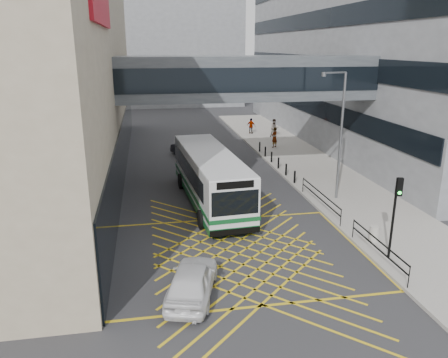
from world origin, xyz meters
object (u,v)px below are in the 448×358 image
car_silver (199,146)px  pedestrian_a (274,137)px  car_dark (189,149)px  litter_bin (374,234)px  pedestrian_c (251,126)px  pedestrian_b (274,128)px  bus (210,176)px  car_white (192,280)px  traffic_light (396,206)px  street_lamp (339,129)px

car_silver → pedestrian_a: 7.57m
car_dark → car_silver: car_silver is taller
litter_bin → pedestrian_c: pedestrian_c is taller
car_silver → car_dark: bearing=31.0°
car_dark → litter_bin: (7.44, -19.80, -0.17)m
car_silver → pedestrian_b: (8.94, 5.73, 0.36)m
bus → pedestrian_c: bus is taller
bus → car_silver: bus is taller
car_white → traffic_light: (9.43, 1.39, 1.99)m
car_silver → litter_bin: car_silver is taller
bus → pedestrian_b: size_ratio=6.19×
car_silver → litter_bin: size_ratio=6.14×
litter_bin → pedestrian_b: bearing=84.6°
street_lamp → pedestrian_c: bearing=76.8°
pedestrian_b → car_dark: bearing=-147.7°
pedestrian_b → car_silver: bearing=-148.4°
pedestrian_b → pedestrian_c: bearing=129.4°
traffic_light → litter_bin: 2.84m
street_lamp → pedestrian_a: street_lamp is taller
bus → car_silver: (0.88, 13.06, -1.01)m
car_white → street_lamp: bearing=-121.0°
car_silver → traffic_light: 23.39m
car_silver → litter_bin: (6.42, -20.62, -0.21)m
bus → street_lamp: street_lamp is taller
car_dark → traffic_light: traffic_light is taller
car_white → traffic_light: traffic_light is taller
street_lamp → litter_bin: size_ratio=9.93×
bus → litter_bin: size_ratio=14.87×
traffic_light → pedestrian_b: bearing=90.7°
car_white → pedestrian_c: 33.50m
pedestrian_c → car_white: bearing=104.6°
bus → street_lamp: (8.01, -1.06, 2.96)m
litter_bin → street_lamp: bearing=83.8°
car_silver → pedestrian_c: 10.65m
bus → traffic_light: 11.84m
car_dark → pedestrian_c: pedestrian_c is taller
car_silver → traffic_light: size_ratio=1.26×
litter_bin → pedestrian_a: bearing=87.1°
street_lamp → pedestrian_c: size_ratio=4.69×
car_silver → pedestrian_b: size_ratio=2.55×
street_lamp → car_silver: bearing=103.0°
car_white → pedestrian_b: size_ratio=2.38×
bus → car_white: bus is taller
street_lamp → litter_bin: 7.76m
traffic_light → car_white: bearing=-165.5°
traffic_light → street_lamp: 8.62m
bus → car_white: size_ratio=2.60×
pedestrian_a → pedestrian_c: size_ratio=1.14×
car_white → pedestrian_c: pedestrian_c is taller
bus → pedestrian_a: size_ratio=6.17×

